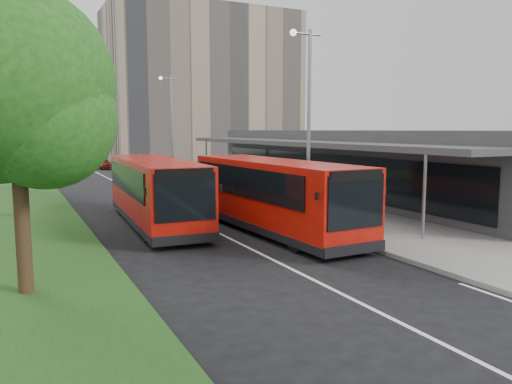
% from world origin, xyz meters
% --- Properties ---
extents(ground, '(120.00, 120.00, 0.00)m').
position_xyz_m(ground, '(0.00, 0.00, 0.00)').
color(ground, black).
rests_on(ground, ground).
extents(pavement, '(5.00, 80.00, 0.15)m').
position_xyz_m(pavement, '(6.00, 20.00, 0.07)').
color(pavement, slate).
rests_on(pavement, ground).
extents(grass_verge, '(5.00, 80.00, 0.10)m').
position_xyz_m(grass_verge, '(-7.00, 20.00, 0.05)').
color(grass_verge, '#1E4416').
rests_on(grass_verge, ground).
extents(lane_centre_line, '(0.12, 70.00, 0.01)m').
position_xyz_m(lane_centre_line, '(0.00, 15.00, 0.01)').
color(lane_centre_line, silver).
rests_on(lane_centre_line, ground).
extents(kerb_dashes, '(0.12, 56.00, 0.01)m').
position_xyz_m(kerb_dashes, '(3.30, 19.00, 0.01)').
color(kerb_dashes, silver).
rests_on(kerb_dashes, ground).
extents(office_block, '(22.00, 12.00, 18.00)m').
position_xyz_m(office_block, '(14.00, 42.00, 9.00)').
color(office_block, tan).
rests_on(office_block, ground).
extents(station_building, '(7.70, 26.00, 4.00)m').
position_xyz_m(station_building, '(10.86, 8.00, 2.04)').
color(station_building, '#333336').
rests_on(station_building, ground).
extents(tree_near, '(4.62, 4.62, 7.42)m').
position_xyz_m(tree_near, '(-7.01, -2.95, 4.79)').
color(tree_near, '#342315').
rests_on(tree_near, ground).
extents(tree_mid, '(5.29, 5.29, 8.50)m').
position_xyz_m(tree_mid, '(-7.01, 9.05, 5.49)').
color(tree_mid, '#342315').
rests_on(tree_mid, ground).
extents(tree_far, '(4.46, 4.46, 7.13)m').
position_xyz_m(tree_far, '(-7.01, 21.05, 4.60)').
color(tree_far, '#342315').
rests_on(tree_far, ground).
extents(lamp_post_near, '(1.44, 0.28, 8.00)m').
position_xyz_m(lamp_post_near, '(4.12, 2.00, 4.72)').
color(lamp_post_near, gray).
rests_on(lamp_post_near, pavement).
extents(lamp_post_far, '(1.44, 0.28, 8.00)m').
position_xyz_m(lamp_post_far, '(4.12, 22.00, 4.72)').
color(lamp_post_far, gray).
rests_on(lamp_post_far, pavement).
extents(bus_main, '(2.97, 10.15, 2.84)m').
position_xyz_m(bus_main, '(2.02, 1.06, 1.46)').
color(bus_main, red).
rests_on(bus_main, ground).
extents(bus_second, '(3.01, 9.95, 2.78)m').
position_xyz_m(bus_second, '(-1.77, 4.58, 1.43)').
color(bus_second, red).
rests_on(bus_second, ground).
extents(litter_bin, '(0.66, 0.66, 0.95)m').
position_xyz_m(litter_bin, '(5.80, 10.88, 0.63)').
color(litter_bin, '#322014').
rests_on(litter_bin, pavement).
extents(bollard, '(0.24, 0.24, 1.15)m').
position_xyz_m(bollard, '(4.78, 18.37, 0.72)').
color(bollard, yellow).
rests_on(bollard, pavement).
extents(car_near, '(1.76, 3.40, 1.11)m').
position_xyz_m(car_near, '(1.27, 36.89, 0.55)').
color(car_near, '#61160D').
rests_on(car_near, ground).
extents(car_far, '(2.28, 4.07, 1.27)m').
position_xyz_m(car_far, '(-0.82, 43.32, 0.63)').
color(car_far, navy).
rests_on(car_far, ground).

